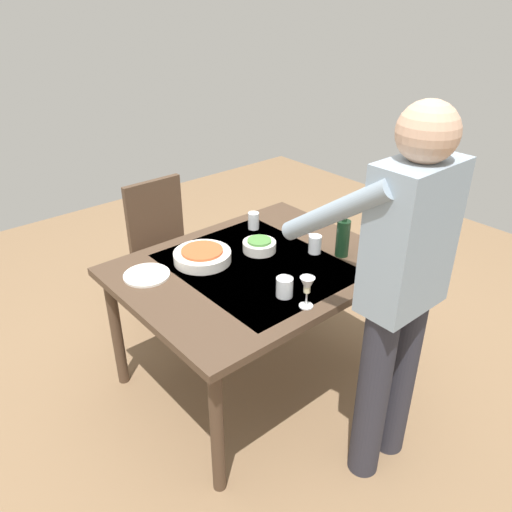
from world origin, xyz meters
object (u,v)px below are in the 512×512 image
chair_near (165,241)px  water_cup_far_left (315,244)px  wine_glass_left (307,287)px  water_cup_near_left (381,251)px  water_cup_near_right (285,287)px  serving_bowl_pasta (202,256)px  person_server (399,285)px  water_cup_far_right (254,221)px  side_bowl_salad (259,245)px  dining_table (256,277)px  dinner_plate_near (147,275)px  wine_bottle (343,237)px

chair_near → water_cup_far_left: bearing=108.3°
chair_near → wine_glass_left: bearing=87.1°
water_cup_near_left → water_cup_near_right: size_ratio=0.94×
chair_near → water_cup_near_right: 1.25m
wine_glass_left → serving_bowl_pasta: wine_glass_left is taller
person_server → water_cup_far_right: bearing=-99.9°
water_cup_near_right → water_cup_far_right: water_cup_far_right is taller
side_bowl_salad → water_cup_near_right: bearing=63.8°
chair_near → serving_bowl_pasta: 0.77m
dining_table → water_cup_near_right: water_cup_near_right is taller
water_cup_near_right → serving_bowl_pasta: size_ratio=0.31×
water_cup_near_left → dinner_plate_near: (1.03, -0.64, -0.04)m
wine_glass_left → water_cup_far_right: size_ratio=1.51×
water_cup_far_right → side_bowl_salad: 0.29m
water_cup_near_left → serving_bowl_pasta: size_ratio=0.30×
water_cup_near_right → wine_glass_left: bearing=96.2°
water_cup_far_left → side_bowl_salad: size_ratio=0.54×
serving_bowl_pasta → dinner_plate_near: serving_bowl_pasta is taller
water_cup_near_left → side_bowl_salad: water_cup_near_left is taller
water_cup_near_right → water_cup_far_left: bearing=-153.8°
wine_bottle → water_cup_near_right: bearing=10.3°
water_cup_near_left → dinner_plate_near: bearing=-31.9°
wine_glass_left → serving_bowl_pasta: bearing=-80.2°
chair_near → dinner_plate_near: bearing=53.6°
chair_near → wine_glass_left: 1.39m
water_cup_far_left → side_bowl_salad: water_cup_far_left is taller
dining_table → dinner_plate_near: 0.56m
water_cup_far_right → serving_bowl_pasta: size_ratio=0.33×
person_server → water_cup_far_left: person_server is taller
chair_near → water_cup_far_right: 0.69m
dining_table → wine_bottle: 0.50m
wine_glass_left → water_cup_near_left: size_ratio=1.70×
water_cup_near_right → serving_bowl_pasta: water_cup_near_right is taller
dining_table → wine_glass_left: (0.08, 0.44, 0.18)m
dining_table → dinner_plate_near: dinner_plate_near is taller
chair_near → dinner_plate_near: 0.83m
wine_bottle → water_cup_far_right: 0.58m
person_server → water_cup_far_right: person_server is taller
person_server → water_cup_near_right: 0.54m
serving_bowl_pasta → side_bowl_salad: same height
person_server → side_bowl_salad: bearing=-92.5°
person_server → wine_glass_left: 0.40m
water_cup_near_right → water_cup_far_right: (-0.36, -0.65, 0.00)m
water_cup_far_right → dinner_plate_near: size_ratio=0.44×
dining_table → person_server: (-0.07, 0.79, 0.29)m
person_server → water_cup_near_left: size_ratio=19.04×
chair_near → water_cup_near_left: bearing=113.1°
water_cup_near_right → water_cup_far_right: size_ratio=0.94×
wine_bottle → water_cup_far_right: wine_bottle is taller
dining_table → water_cup_near_right: size_ratio=14.40×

